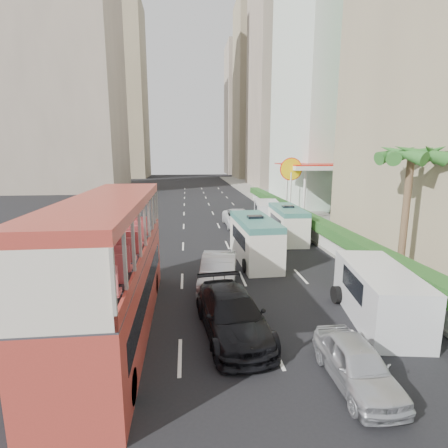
{
  "coord_description": "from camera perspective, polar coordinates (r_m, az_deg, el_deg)",
  "views": [
    {
      "loc": [
        -3.27,
        -12.43,
        6.54
      ],
      "look_at": [
        -1.5,
        4.0,
        3.2
      ],
      "focal_mm": 28.0,
      "sensor_mm": 36.0,
      "label": 1
    }
  ],
  "objects": [
    {
      "name": "ground_plane",
      "position": [
        14.42,
        7.95,
        -15.67
      ],
      "size": [
        200.0,
        200.0,
        0.0
      ],
      "primitive_type": "plane",
      "color": "black",
      "rests_on": "ground"
    },
    {
      "name": "double_decker_bus",
      "position": [
        13.34,
        -17.78,
        -6.63
      ],
      "size": [
        2.5,
        11.0,
        5.06
      ],
      "primitive_type": "cube",
      "color": "#B2382C",
      "rests_on": "ground"
    },
    {
      "name": "car_silver_lane_a",
      "position": [
        17.88,
        -0.87,
        -10.03
      ],
      "size": [
        2.42,
        4.99,
        1.58
      ],
      "primitive_type": "imported",
      "rotation": [
        0.0,
        0.0,
        -0.16
      ],
      "color": "silver",
      "rests_on": "ground"
    },
    {
      "name": "car_silver_lane_b",
      "position": [
        11.75,
        20.61,
        -23.2
      ],
      "size": [
        1.52,
        3.74,
        1.27
      ],
      "primitive_type": "imported",
      "rotation": [
        0.0,
        0.0,
        0.01
      ],
      "color": "silver",
      "rests_on": "ground"
    },
    {
      "name": "car_black",
      "position": [
        13.54,
        1.37,
        -17.45
      ],
      "size": [
        2.75,
        5.54,
        1.55
      ],
      "primitive_type": "imported",
      "rotation": [
        0.0,
        0.0,
        0.11
      ],
      "color": "black",
      "rests_on": "ground"
    },
    {
      "name": "van_asset",
      "position": [
        32.06,
        2.42,
        -0.35
      ],
      "size": [
        2.67,
        5.52,
        1.51
      ],
      "primitive_type": "imported",
      "rotation": [
        0.0,
        0.0,
        0.03
      ],
      "color": "silver",
      "rests_on": "ground"
    },
    {
      "name": "minibus_near",
      "position": [
        21.54,
        5.03,
        -2.56
      ],
      "size": [
        2.27,
        6.16,
        2.7
      ],
      "primitive_type": "cube",
      "rotation": [
        0.0,
        0.0,
        0.04
      ],
      "color": "silver",
      "rests_on": "ground"
    },
    {
      "name": "minibus_far",
      "position": [
        27.25,
        10.3,
        0.07
      ],
      "size": [
        2.12,
        5.75,
        2.52
      ],
      "primitive_type": "cube",
      "rotation": [
        0.0,
        0.0,
        -0.04
      ],
      "color": "silver",
      "rests_on": "ground"
    },
    {
      "name": "panel_van_near",
      "position": [
        15.4,
        23.91,
        -10.46
      ],
      "size": [
        2.95,
        5.57,
        2.12
      ],
      "primitive_type": "cube",
      "rotation": [
        0.0,
        0.0,
        -0.16
      ],
      "color": "silver",
      "rests_on": "ground"
    },
    {
      "name": "panel_van_far",
      "position": [
        32.86,
        7.08,
        1.74
      ],
      "size": [
        2.77,
        5.52,
        2.12
      ],
      "primitive_type": "cube",
      "rotation": [
        0.0,
        0.0,
        -0.13
      ],
      "color": "silver",
      "rests_on": "ground"
    },
    {
      "name": "sidewalk",
      "position": [
        39.91,
        11.85,
        1.88
      ],
      "size": [
        6.0,
        120.0,
        0.18
      ],
      "primitive_type": "cube",
      "color": "#99968C",
      "rests_on": "ground"
    },
    {
      "name": "kerb_wall",
      "position": [
        28.68,
        13.28,
        -0.67
      ],
      "size": [
        0.3,
        44.0,
        1.0
      ],
      "primitive_type": "cube",
      "color": "silver",
      "rests_on": "sidewalk"
    },
    {
      "name": "hedge",
      "position": [
        28.51,
        13.36,
        1.0
      ],
      "size": [
        1.1,
        44.0,
        0.7
      ],
      "primitive_type": "cube",
      "color": "#2D6626",
      "rests_on": "kerb_wall"
    },
    {
      "name": "palm_tree",
      "position": [
        20.06,
        27.46,
        1.07
      ],
      "size": [
        0.36,
        0.36,
        6.4
      ],
      "primitive_type": "cylinder",
      "color": "brown",
      "rests_on": "sidewalk"
    },
    {
      "name": "shell_station",
      "position": [
        38.02,
        14.38,
        5.35
      ],
      "size": [
        6.5,
        8.0,
        5.5
      ],
      "primitive_type": "cube",
      "color": "silver",
      "rests_on": "ground"
    },
    {
      "name": "tower_mid",
      "position": [
        75.85,
        11.45,
        25.3
      ],
      "size": [
        16.0,
        16.0,
        50.0
      ],
      "primitive_type": "cube",
      "color": "tan",
      "rests_on": "ground"
    },
    {
      "name": "tower_far_a",
      "position": [
        97.81,
        6.3,
        20.46
      ],
      "size": [
        14.0,
        14.0,
        44.0
      ],
      "primitive_type": "cube",
      "color": "tan",
      "rests_on": "ground"
    },
    {
      "name": "tower_far_b",
      "position": [
        118.94,
        3.9,
        17.9
      ],
      "size": [
        14.0,
        14.0,
        40.0
      ],
      "primitive_type": "cube",
      "color": "tan",
      "rests_on": "ground"
    },
    {
      "name": "tower_left_a",
      "position": [
        73.18,
        -25.0,
        25.86
      ],
      "size": [
        18.0,
        18.0,
        52.0
      ],
      "primitive_type": "cube",
      "color": "tan",
      "rests_on": "ground"
    },
    {
      "name": "tower_left_b",
      "position": [
        105.42,
        -17.36,
        19.92
      ],
      "size": [
        16.0,
        16.0,
        46.0
      ],
      "primitive_type": "cube",
      "color": "tan",
      "rests_on": "ground"
    }
  ]
}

